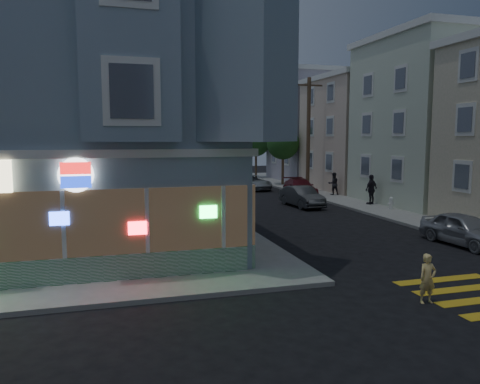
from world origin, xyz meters
name	(u,v)px	position (x,y,z in m)	size (l,w,h in m)	color
ground	(263,322)	(0.00, 0.00, 0.00)	(120.00, 120.00, 0.00)	black
sidewalk_ne	(431,190)	(23.00, 23.00, 0.07)	(24.00, 42.00, 0.15)	gray
corner_building	(43,105)	(-6.00, 10.98, 5.82)	(14.60, 14.60, 11.40)	gray
row_house_b	(461,124)	(19.50, 16.00, 5.40)	(12.00, 8.60, 10.50)	beige
row_house_c	(384,135)	(19.50, 25.00, 4.65)	(12.00, 8.60, 9.00)	#C5B398
row_house_d	(335,128)	(19.50, 34.00, 5.40)	(12.00, 8.60, 10.50)	gray
utility_pole	(308,133)	(12.00, 24.00, 4.80)	(2.20, 0.30, 9.00)	#4C3826
street_tree_near	(283,143)	(12.20, 30.00, 3.94)	(3.00, 3.00, 5.30)	#4C3826
street_tree_far	(256,142)	(12.20, 38.00, 3.94)	(3.00, 3.00, 5.30)	#4C3826
running_child	(428,279)	(4.72, 0.01, 0.68)	(0.50, 0.33, 1.36)	#F4D47D
pedestrian_a	(333,184)	(13.00, 21.48, 0.99)	(0.82, 0.64, 1.69)	black
pedestrian_b	(371,189)	(13.00, 16.23, 1.12)	(1.13, 0.47, 1.93)	#242129
parked_car_a	(464,229)	(10.70, 5.40, 0.68)	(1.59, 3.96, 1.35)	#A4A6AC
parked_car_b	(302,197)	(8.60, 17.33, 0.67)	(1.42, 4.06, 1.34)	#343639
parked_car_c	(300,187)	(10.70, 22.53, 0.67)	(1.86, 4.59, 1.33)	maroon
parked_car_d	(253,183)	(8.60, 27.73, 0.62)	(2.06, 4.46, 1.24)	#A0A6AA
traffic_signal	(229,169)	(0.44, 4.88, 3.41)	(0.57, 0.54, 4.82)	black
fire_hydrant	(391,203)	(13.00, 14.01, 0.54)	(0.43, 0.25, 0.74)	white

